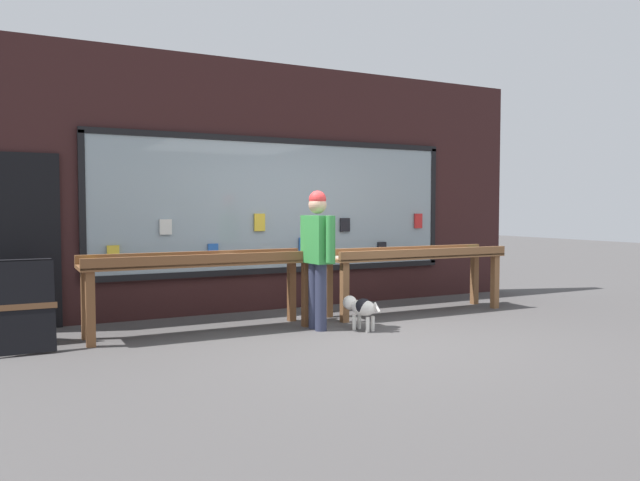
% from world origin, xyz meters
% --- Properties ---
extents(ground_plane, '(40.00, 40.00, 0.00)m').
position_xyz_m(ground_plane, '(0.00, 0.00, 0.00)').
color(ground_plane, '#474444').
extents(shopfront_facade, '(8.27, 0.29, 3.49)m').
position_xyz_m(shopfront_facade, '(-0.04, 2.39, 1.72)').
color(shopfront_facade, '#331919').
rests_on(shopfront_facade, ground_plane).
extents(display_table_left, '(2.69, 0.62, 0.93)m').
position_xyz_m(display_table_left, '(-1.52, 1.16, 0.75)').
color(display_table_left, brown).
rests_on(display_table_left, ground_plane).
extents(display_table_right, '(2.69, 0.63, 0.90)m').
position_xyz_m(display_table_right, '(1.52, 1.16, 0.72)').
color(display_table_right, brown).
rests_on(display_table_right, ground_plane).
extents(person_browsing, '(0.24, 0.66, 1.65)m').
position_xyz_m(person_browsing, '(-0.24, 0.70, 0.96)').
color(person_browsing, '#2D334C').
rests_on(person_browsing, ground_plane).
extents(small_dog, '(0.30, 0.53, 0.39)m').
position_xyz_m(small_dog, '(0.20, 0.43, 0.27)').
color(small_dog, white).
rests_on(small_dog, ground_plane).
extents(sandwich_board_sign, '(0.64, 0.83, 0.90)m').
position_xyz_m(sandwich_board_sign, '(-3.40, 1.23, 0.46)').
color(sandwich_board_sign, black).
rests_on(sandwich_board_sign, ground_plane).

